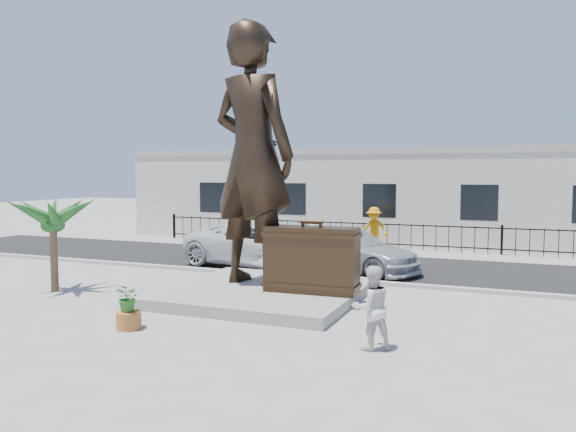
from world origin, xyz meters
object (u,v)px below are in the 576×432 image
object	(u,v)px
suitcase	(311,260)
tourist	(371,308)
statue	(253,155)
car_white	(263,244)

from	to	relation	value
suitcase	tourist	world-z (taller)	suitcase
statue	suitcase	distance (m)	3.46
tourist	car_white	xyz separation A→B (m)	(-6.11, 8.13, 0.01)
statue	tourist	size ratio (longest dim) A/B	4.40
statue	car_white	distance (m)	5.68
statue	tourist	bearing A→B (deg)	154.43
statue	suitcase	xyz separation A→B (m)	(1.95, -0.42, -2.83)
suitcase	tourist	size ratio (longest dim) A/B	1.49
tourist	suitcase	bearing A→B (deg)	-91.14
statue	car_white	bearing A→B (deg)	-54.03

